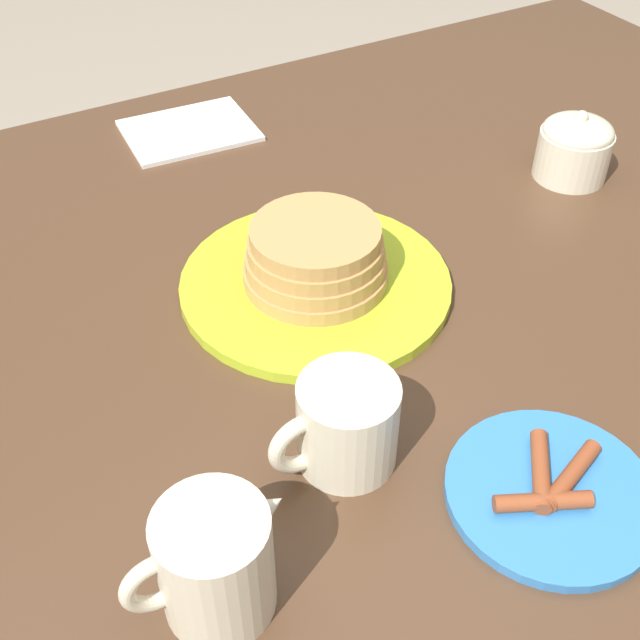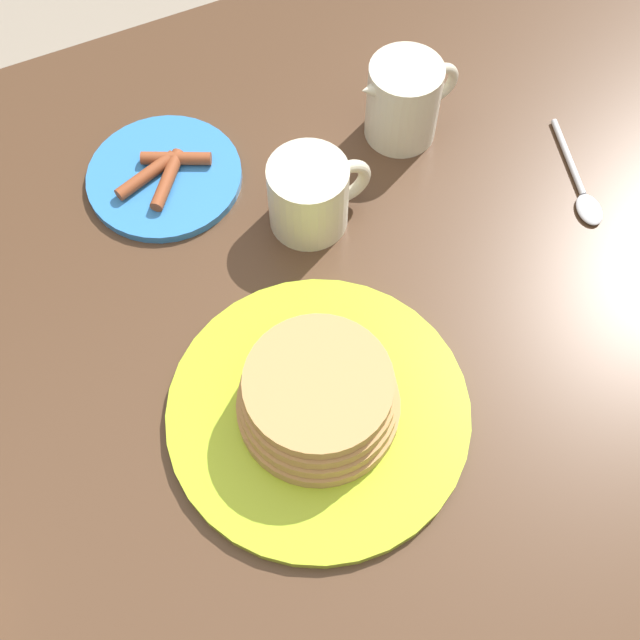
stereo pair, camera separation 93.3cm
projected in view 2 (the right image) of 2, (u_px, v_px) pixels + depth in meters
The scene contains 7 objects.
ground_plane at pixel (288, 572), 1.40m from camera, with size 8.00×8.00×0.00m, color gray.
dining_table at pixel (265, 445), 0.83m from camera, with size 1.53×1.06×0.75m.
pancake_plate at pixel (318, 403), 0.72m from camera, with size 0.28×0.28×0.08m.
side_plate_bacon at pixel (164, 176), 0.87m from camera, with size 0.17×0.17×0.02m.
coffee_mug at pixel (311, 194), 0.81m from camera, with size 0.11×0.08×0.08m.
creamer_pitcher at pixel (403, 100), 0.86m from camera, with size 0.12×0.08×0.10m.
spoon at pixel (581, 190), 0.86m from camera, with size 0.06×0.14×0.01m.
Camera 2 is at (-0.07, -0.28, 1.44)m, focal length 45.00 mm.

